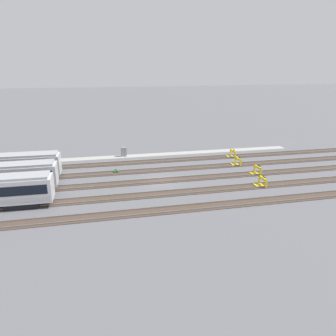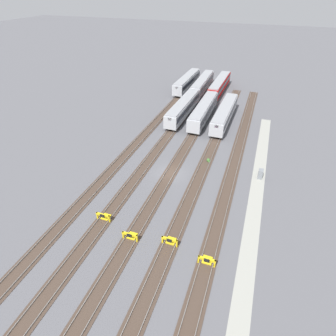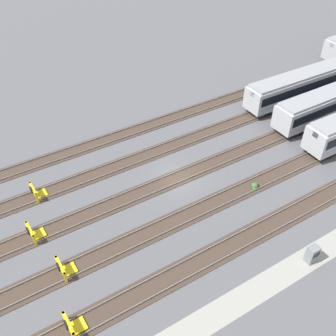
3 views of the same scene
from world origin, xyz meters
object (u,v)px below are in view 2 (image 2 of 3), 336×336
subway_car_front_row_centre (183,108)px  subway_car_front_row_left_inner (204,111)px  subway_car_front_row_rightmost (220,85)px  weed_clump (208,160)px  subway_car_front_row_leftmost (225,114)px  subway_car_front_row_right_inner (202,84)px  bumper_stop_middle_track (131,236)px  subway_car_back_row_leftmost (187,82)px  bumper_stop_nearest_track (207,260)px  electrical_cabinet (260,174)px  bumper_stop_far_inner_track (104,216)px  bumper_stop_near_inner_track (170,241)px

subway_car_front_row_centre → subway_car_front_row_left_inner: bearing=-90.0°
subway_car_front_row_rightmost → weed_clump: size_ratio=19.62×
subway_car_front_row_leftmost → subway_car_front_row_right_inner: (18.62, 9.60, 0.00)m
bumper_stop_middle_track → weed_clump: (19.97, -5.12, -0.27)m
subway_car_front_row_right_inner → weed_clump: size_ratio=19.59×
subway_car_front_row_leftmost → subway_car_front_row_left_inner: same height
subway_car_front_row_leftmost → weed_clump: size_ratio=19.61×
subway_car_front_row_right_inner → bumper_stop_middle_track: (-55.42, -4.80, -1.53)m
subway_car_front_row_rightmost → subway_car_back_row_leftmost: same height
subway_car_front_row_centre → subway_car_front_row_rightmost: (19.11, -4.79, 0.00)m
bumper_stop_middle_track → bumper_stop_nearest_track: bearing=-91.3°
bumper_stop_nearest_track → electrical_cabinet: electrical_cabinet is taller
subway_car_front_row_left_inner → subway_car_front_row_rightmost: bearing=0.1°
subway_car_back_row_leftmost → weed_clump: 38.83m
subway_car_front_row_centre → weed_clump: subway_car_front_row_centre is taller
subway_car_front_row_centre → subway_car_back_row_leftmost: bearing=14.0°
bumper_stop_far_inner_track → electrical_cabinet: 24.85m
subway_car_front_row_right_inner → electrical_cabinet: 41.82m
bumper_stop_near_inner_track → subway_car_front_row_centre: bearing=14.9°
subway_car_front_row_left_inner → weed_clump: (-16.83, -5.07, -1.80)m
subway_car_front_row_leftmost → bumper_stop_middle_track: (-36.80, 4.81, -1.53)m
subway_car_front_row_centre → bumper_stop_near_inner_track: 37.14m
subway_car_front_row_leftmost → subway_car_back_row_leftmost: bearing=36.9°
subway_car_front_row_leftmost → subway_car_front_row_centre: size_ratio=1.00×
bumper_stop_nearest_track → electrical_cabinet: 18.81m
subway_car_front_row_left_inner → bumper_stop_near_inner_track: (-35.87, -4.72, -1.53)m
bumper_stop_middle_track → bumper_stop_far_inner_track: same height
subway_car_front_row_left_inner → subway_car_front_row_right_inner: 19.24m
subway_car_front_row_left_inner → bumper_stop_near_inner_track: size_ratio=9.00×
subway_car_back_row_leftmost → bumper_stop_middle_track: bearing=-170.3°
subway_car_front_row_right_inner → bumper_stop_near_inner_track: 55.34m
subway_car_front_row_rightmost → electrical_cabinet: (-37.84, -13.95, -1.24)m
bumper_stop_middle_track → electrical_cabinet: bearing=-37.7°
bumper_stop_nearest_track → bumper_stop_far_inner_track: same height
subway_car_front_row_left_inner → bumper_stop_nearest_track: subway_car_front_row_left_inner is taller
weed_clump → subway_car_front_row_left_inner: bearing=16.8°
subway_car_back_row_leftmost → weed_clump: bearing=-157.8°
subway_car_front_row_centre → subway_car_front_row_right_inner: (18.62, 0.02, 0.00)m
bumper_stop_near_inner_track → bumper_stop_far_inner_track: size_ratio=1.00×
bumper_stop_far_inner_track → bumper_stop_nearest_track: bearing=-97.7°
bumper_stop_nearest_track → weed_clump: bearing=12.3°
bumper_stop_near_inner_track → weed_clump: 19.04m
subway_car_front_row_left_inner → subway_car_front_row_right_inner: same height
subway_car_front_row_centre → bumper_stop_middle_track: bearing=-172.6°
subway_car_front_row_leftmost → bumper_stop_middle_track: 37.14m
bumper_stop_far_inner_track → subway_car_front_row_leftmost: bearing=-15.2°
electrical_cabinet → bumper_stop_nearest_track: bearing=166.3°
subway_car_front_row_right_inner → bumper_stop_far_inner_track: size_ratio=9.00×
bumper_stop_nearest_track → weed_clump: (20.18, 4.40, -0.27)m
subway_car_front_row_leftmost → subway_car_front_row_centre: (0.00, 9.58, 0.00)m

